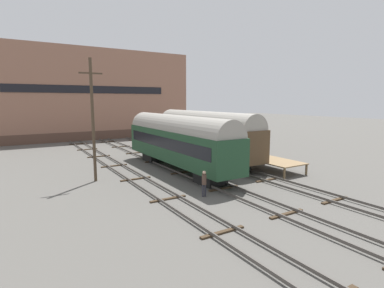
{
  "coord_description": "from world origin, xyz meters",
  "views": [
    {
      "loc": [
        -13.33,
        -20.28,
        6.56
      ],
      "look_at": [
        2.32,
        5.31,
        2.2
      ],
      "focal_mm": 28.0,
      "sensor_mm": 36.0,
      "label": 1
    }
  ],
  "objects_px": {
    "train_car_brown": "(205,133)",
    "person_worker": "(204,181)",
    "train_car_green": "(177,139)",
    "utility_pole": "(93,119)",
    "bench": "(259,152)"
  },
  "relations": [
    {
      "from": "train_car_brown",
      "to": "person_worker",
      "type": "xyz_separation_m",
      "value": [
        -6.87,
        -10.22,
        -1.98
      ]
    },
    {
      "from": "train_car_brown",
      "to": "person_worker",
      "type": "height_order",
      "value": "train_car_brown"
    },
    {
      "from": "train_car_green",
      "to": "person_worker",
      "type": "relative_size",
      "value": 9.12
    },
    {
      "from": "train_car_green",
      "to": "utility_pole",
      "type": "bearing_deg",
      "value": 178.99
    },
    {
      "from": "person_worker",
      "to": "train_car_green",
      "type": "bearing_deg",
      "value": 74.13
    },
    {
      "from": "bench",
      "to": "utility_pole",
      "type": "relative_size",
      "value": 0.14
    },
    {
      "from": "train_car_brown",
      "to": "bench",
      "type": "bearing_deg",
      "value": -63.15
    },
    {
      "from": "train_car_green",
      "to": "utility_pole",
      "type": "distance_m",
      "value": 7.9
    },
    {
      "from": "train_car_brown",
      "to": "train_car_green",
      "type": "height_order",
      "value": "train_car_brown"
    },
    {
      "from": "train_car_brown",
      "to": "utility_pole",
      "type": "bearing_deg",
      "value": -169.66
    },
    {
      "from": "train_car_green",
      "to": "person_worker",
      "type": "xyz_separation_m",
      "value": [
        -2.23,
        -7.85,
        -1.88
      ]
    },
    {
      "from": "bench",
      "to": "utility_pole",
      "type": "distance_m",
      "value": 15.78
    },
    {
      "from": "utility_pole",
      "to": "train_car_green",
      "type": "bearing_deg",
      "value": -1.01
    },
    {
      "from": "train_car_brown",
      "to": "bench",
      "type": "distance_m",
      "value": 6.33
    },
    {
      "from": "bench",
      "to": "person_worker",
      "type": "distance_m",
      "value": 10.76
    }
  ]
}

